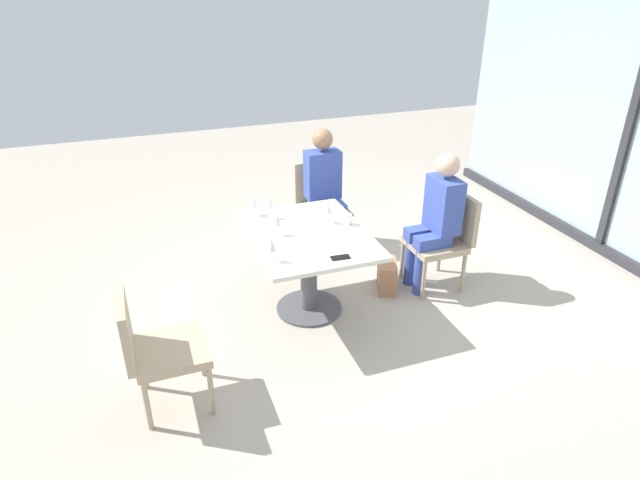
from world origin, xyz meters
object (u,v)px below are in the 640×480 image
chair_far_left (321,201)px  cell_phone_on_table (340,257)px  person_near_window (436,216)px  handbag_0 (387,276)px  chair_near_window (445,235)px  wine_glass_3 (271,245)px  person_far_left (325,186)px  dining_table_main (309,253)px  chair_front_right (155,344)px  wine_glass_0 (269,204)px  wine_glass_1 (328,208)px  wine_glass_2 (277,220)px  wine_glass_4 (253,201)px  coffee_cup (347,219)px

chair_far_left → cell_phone_on_table: size_ratio=6.04×
person_near_window → handbag_0: person_near_window is taller
chair_near_window → wine_glass_3: bearing=-78.3°
handbag_0 → person_near_window: bearing=103.4°
handbag_0 → person_far_left: bearing=-142.2°
chair_near_window → cell_phone_on_table: chair_near_window is taller
dining_table_main → person_far_left: 1.13m
chair_far_left → person_far_left: 0.23m
chair_front_right → cell_phone_on_table: chair_front_right is taller
chair_far_left → wine_glass_0: (0.73, -0.72, 0.37)m
chair_near_window → wine_glass_3: 1.76m
chair_near_window → person_near_window: size_ratio=0.69×
chair_far_left → wine_glass_1: (0.98, -0.29, 0.37)m
wine_glass_0 → wine_glass_2: size_ratio=1.00×
chair_front_right → wine_glass_3: size_ratio=4.70×
wine_glass_0 → wine_glass_4: size_ratio=1.00×
dining_table_main → chair_far_left: bearing=155.4°
cell_phone_on_table → handbag_0: cell_phone_on_table is taller
wine_glass_0 → wine_glass_1: (0.25, 0.43, 0.00)m
coffee_cup → wine_glass_2: bearing=-90.7°
wine_glass_2 → coffee_cup: (0.01, 0.60, -0.09)m
chair_near_window → coffee_cup: 0.97m
chair_near_window → wine_glass_2: size_ratio=4.70×
chair_far_left → handbag_0: chair_far_left is taller
wine_glass_4 → handbag_0: wine_glass_4 is taller
chair_front_right → wine_glass_1: bearing=120.1°
coffee_cup → handbag_0: 0.76m
person_near_window → wine_glass_0: bearing=-105.4°
wine_glass_3 → coffee_cup: (-0.39, 0.75, -0.09)m
chair_near_window → wine_glass_0: 1.59m
wine_glass_0 → chair_far_left: bearing=135.1°
wine_glass_2 → cell_phone_on_table: (0.52, 0.33, -0.13)m
chair_near_window → wine_glass_1: 1.14m
wine_glass_4 → wine_glass_0: bearing=45.1°
dining_table_main → wine_glass_3: bearing=-48.5°
person_far_left → chair_near_window: bearing=37.9°
chair_near_window → person_far_left: 1.28m
wine_glass_2 → coffee_cup: size_ratio=2.06×
dining_table_main → wine_glass_0: 0.54m
wine_glass_3 → handbag_0: size_ratio=0.62×
wine_glass_2 → wine_glass_3: same height
chair_near_window → person_near_window: bearing=-90.0°
chair_front_right → person_near_window: 2.58m
person_far_left → wine_glass_0: size_ratio=6.81×
dining_table_main → person_near_window: person_near_window is taller
person_far_left → wine_glass_1: bearing=-18.7°
wine_glass_2 → chair_far_left: bearing=144.6°
wine_glass_2 → coffee_cup: wine_glass_2 is taller
chair_far_left → wine_glass_4: (0.62, -0.83, 0.37)m
wine_glass_1 → cell_phone_on_table: wine_glass_1 is taller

